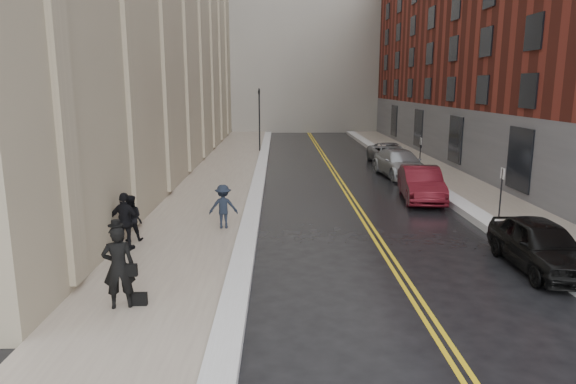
{
  "coord_description": "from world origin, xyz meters",
  "views": [
    {
      "loc": [
        -1.08,
        -12.05,
        5.46
      ],
      "look_at": [
        -0.72,
        6.44,
        1.6
      ],
      "focal_mm": 32.0,
      "sensor_mm": 36.0,
      "label": 1
    }
  ],
  "objects_px": {
    "pedestrian_c": "(126,222)",
    "car_maroon": "(421,184)",
    "car_silver_far": "(390,154)",
    "pedestrian_b": "(223,206)",
    "pedestrian_main": "(119,267)",
    "car_silver_near": "(400,163)",
    "pedestrian_a": "(131,218)",
    "car_black": "(541,245)"
  },
  "relations": [
    {
      "from": "car_black",
      "to": "car_silver_far",
      "type": "xyz_separation_m",
      "value": [
        0.0,
        21.23,
        -0.04
      ]
    },
    {
      "from": "car_black",
      "to": "car_maroon",
      "type": "relative_size",
      "value": 0.91
    },
    {
      "from": "car_maroon",
      "to": "pedestrian_c",
      "type": "distance_m",
      "value": 14.21
    },
    {
      "from": "car_maroon",
      "to": "pedestrian_main",
      "type": "relative_size",
      "value": 2.38
    },
    {
      "from": "car_silver_far",
      "to": "pedestrian_b",
      "type": "relative_size",
      "value": 3.13
    },
    {
      "from": "car_maroon",
      "to": "car_silver_near",
      "type": "bearing_deg",
      "value": 92.03
    },
    {
      "from": "car_black",
      "to": "pedestrian_main",
      "type": "height_order",
      "value": "pedestrian_main"
    },
    {
      "from": "pedestrian_b",
      "to": "car_silver_near",
      "type": "bearing_deg",
      "value": -132.61
    },
    {
      "from": "car_black",
      "to": "pedestrian_b",
      "type": "bearing_deg",
      "value": 157.46
    },
    {
      "from": "car_silver_far",
      "to": "pedestrian_c",
      "type": "distance_m",
      "value": 23.43
    },
    {
      "from": "car_black",
      "to": "pedestrian_c",
      "type": "relative_size",
      "value": 2.34
    },
    {
      "from": "pedestrian_c",
      "to": "pedestrian_b",
      "type": "bearing_deg",
      "value": -125.85
    },
    {
      "from": "pedestrian_main",
      "to": "car_maroon",
      "type": "bearing_deg",
      "value": -145.43
    },
    {
      "from": "car_maroon",
      "to": "pedestrian_a",
      "type": "distance_m",
      "value": 13.79
    },
    {
      "from": "pedestrian_c",
      "to": "car_maroon",
      "type": "bearing_deg",
      "value": -134.16
    },
    {
      "from": "car_silver_near",
      "to": "pedestrian_a",
      "type": "xyz_separation_m",
      "value": [
        -12.51,
        -13.45,
        0.16
      ]
    },
    {
      "from": "car_maroon",
      "to": "pedestrian_c",
      "type": "height_order",
      "value": "pedestrian_c"
    },
    {
      "from": "pedestrian_main",
      "to": "pedestrian_c",
      "type": "distance_m",
      "value": 4.62
    },
    {
      "from": "car_silver_far",
      "to": "pedestrian_main",
      "type": "height_order",
      "value": "pedestrian_main"
    },
    {
      "from": "car_silver_near",
      "to": "pedestrian_c",
      "type": "bearing_deg",
      "value": -137.0
    },
    {
      "from": "car_silver_near",
      "to": "pedestrian_a",
      "type": "bearing_deg",
      "value": -139.4
    },
    {
      "from": "car_silver_near",
      "to": "pedestrian_main",
      "type": "distance_m",
      "value": 22.03
    },
    {
      "from": "car_silver_far",
      "to": "pedestrian_b",
      "type": "height_order",
      "value": "pedestrian_b"
    },
    {
      "from": "pedestrian_b",
      "to": "pedestrian_c",
      "type": "relative_size",
      "value": 0.87
    },
    {
      "from": "car_silver_far",
      "to": "pedestrian_main",
      "type": "distance_m",
      "value": 26.77
    },
    {
      "from": "car_silver_far",
      "to": "pedestrian_main",
      "type": "xyz_separation_m",
      "value": [
        -11.73,
        -24.05,
        0.46
      ]
    },
    {
      "from": "car_maroon",
      "to": "car_silver_far",
      "type": "height_order",
      "value": "car_maroon"
    },
    {
      "from": "pedestrian_b",
      "to": "pedestrian_c",
      "type": "bearing_deg",
      "value": 37.72
    },
    {
      "from": "car_silver_near",
      "to": "pedestrian_a",
      "type": "distance_m",
      "value": 18.36
    },
    {
      "from": "pedestrian_a",
      "to": "pedestrian_b",
      "type": "xyz_separation_m",
      "value": [
        3.04,
        1.57,
        0.02
      ]
    },
    {
      "from": "pedestrian_a",
      "to": "car_silver_far",
      "type": "bearing_deg",
      "value": -133.17
    },
    {
      "from": "car_black",
      "to": "car_maroon",
      "type": "xyz_separation_m",
      "value": [
        -1.01,
        9.49,
        0.05
      ]
    },
    {
      "from": "pedestrian_main",
      "to": "pedestrian_c",
      "type": "bearing_deg",
      "value": -90.18
    },
    {
      "from": "car_maroon",
      "to": "pedestrian_c",
      "type": "xyz_separation_m",
      "value": [
        -11.86,
        -7.84,
        0.3
      ]
    },
    {
      "from": "car_silver_far",
      "to": "car_maroon",
      "type": "bearing_deg",
      "value": -97.49
    },
    {
      "from": "car_black",
      "to": "pedestrian_c",
      "type": "height_order",
      "value": "pedestrian_c"
    },
    {
      "from": "pedestrian_c",
      "to": "car_silver_near",
      "type": "bearing_deg",
      "value": -118.15
    },
    {
      "from": "pedestrian_b",
      "to": "car_silver_far",
      "type": "bearing_deg",
      "value": -124.44
    },
    {
      "from": "pedestrian_main",
      "to": "pedestrian_c",
      "type": "relative_size",
      "value": 1.08
    },
    {
      "from": "car_maroon",
      "to": "pedestrian_main",
      "type": "distance_m",
      "value": 16.33
    },
    {
      "from": "pedestrian_a",
      "to": "pedestrian_c",
      "type": "relative_size",
      "value": 0.84
    },
    {
      "from": "car_maroon",
      "to": "pedestrian_a",
      "type": "relative_size",
      "value": 3.04
    }
  ]
}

